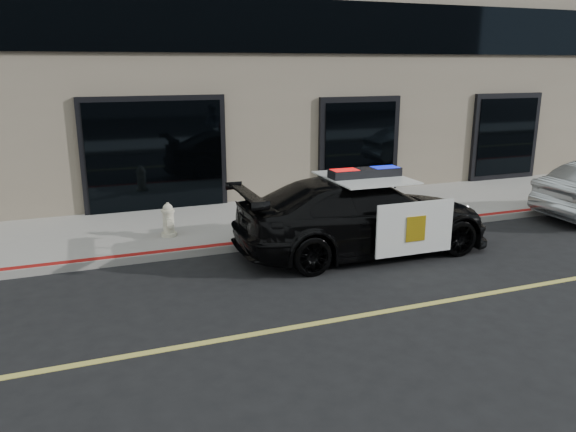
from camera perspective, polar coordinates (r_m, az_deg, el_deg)
name	(u,v)px	position (r m, az deg, el deg)	size (l,w,h in m)	color
ground	(304,326)	(8.10, 1.60, -11.09)	(120.00, 120.00, 0.00)	black
sidewalk_n	(215,225)	(12.77, -7.42, -0.91)	(60.00, 3.50, 0.15)	gray
police_car	(364,215)	(11.03, 7.69, 0.13)	(2.39, 5.14, 1.67)	black
fire_hydrant	(169,221)	(11.78, -12.05, -0.46)	(0.32, 0.44, 0.70)	beige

